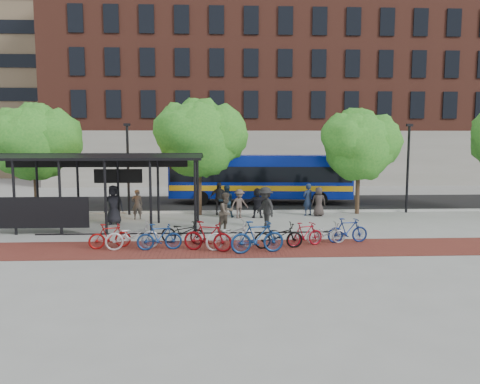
{
  "coord_description": "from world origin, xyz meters",
  "views": [
    {
      "loc": [
        -1.99,
        -22.86,
        4.25
      ],
      "look_at": [
        -0.86,
        0.53,
        1.6
      ],
      "focal_mm": 35.0,
      "sensor_mm": 36.0,
      "label": 1
    }
  ],
  "objects_px": {
    "lamp_post_left": "(128,166)",
    "bike_10": "(326,233)",
    "tree_b": "(201,135)",
    "bike_2": "(132,236)",
    "pedestrian_8": "(226,212)",
    "pedestrian_9": "(265,208)",
    "bike_7": "(257,237)",
    "tree_c": "(360,143)",
    "bike_5": "(208,236)",
    "bike_6": "(231,235)",
    "bike_1": "(110,236)",
    "bike_8": "(279,236)",
    "bike_11": "(348,230)",
    "pedestrian_4": "(219,198)",
    "tree_a": "(36,139)",
    "pedestrian_1": "(137,204)",
    "bike_3": "(159,237)",
    "pedestrian_2": "(226,201)",
    "lamp_post_right": "(408,165)",
    "pedestrian_0": "(113,205)",
    "pedestrian_7": "(308,200)",
    "pedestrian_3": "(239,204)",
    "pedestrian_6": "(319,202)",
    "bus_shelter": "(87,166)",
    "pedestrian_5": "(257,203)",
    "bus": "(260,176)",
    "bike_9": "(305,234)",
    "bike_4": "(183,232)"
  },
  "relations": [
    {
      "from": "lamp_post_left",
      "to": "bike_3",
      "type": "height_order",
      "value": "lamp_post_left"
    },
    {
      "from": "tree_a",
      "to": "bike_7",
      "type": "xyz_separation_m",
      "value": [
        11.4,
        -9.11,
        -3.62
      ]
    },
    {
      "from": "bus_shelter",
      "to": "bike_3",
      "type": "relative_size",
      "value": 6.15
    },
    {
      "from": "bike_1",
      "to": "tree_b",
      "type": "bearing_deg",
      "value": -42.99
    },
    {
      "from": "bike_8",
      "to": "bike_11",
      "type": "relative_size",
      "value": 1.12
    },
    {
      "from": "bike_10",
      "to": "pedestrian_2",
      "type": "height_order",
      "value": "pedestrian_2"
    },
    {
      "from": "pedestrian_4",
      "to": "pedestrian_6",
      "type": "xyz_separation_m",
      "value": [
        5.53,
        -0.86,
        -0.11
      ]
    },
    {
      "from": "pedestrian_8",
      "to": "bike_6",
      "type": "bearing_deg",
      "value": -135.42
    },
    {
      "from": "tree_c",
      "to": "bike_9",
      "type": "distance_m",
      "value": 9.92
    },
    {
      "from": "bike_2",
      "to": "bike_11",
      "type": "xyz_separation_m",
      "value": [
        8.65,
        0.75,
        -0.03
      ]
    },
    {
      "from": "tree_b",
      "to": "bike_8",
      "type": "xyz_separation_m",
      "value": [
        3.29,
        -8.37,
        -3.95
      ]
    },
    {
      "from": "tree_b",
      "to": "pedestrian_2",
      "type": "bearing_deg",
      "value": -34.97
    },
    {
      "from": "bike_11",
      "to": "pedestrian_4",
      "type": "height_order",
      "value": "pedestrian_4"
    },
    {
      "from": "bus",
      "to": "bike_9",
      "type": "bearing_deg",
      "value": -82.05
    },
    {
      "from": "tree_c",
      "to": "bike_1",
      "type": "relative_size",
      "value": 3.63
    },
    {
      "from": "bike_3",
      "to": "pedestrian_0",
      "type": "bearing_deg",
      "value": 20.27
    },
    {
      "from": "bike_2",
      "to": "bike_8",
      "type": "distance_m",
      "value": 5.67
    },
    {
      "from": "lamp_post_right",
      "to": "pedestrian_0",
      "type": "bearing_deg",
      "value": -169.48
    },
    {
      "from": "bus",
      "to": "bike_11",
      "type": "xyz_separation_m",
      "value": [
        2.51,
        -12.07,
        -1.32
      ]
    },
    {
      "from": "bike_5",
      "to": "bike_10",
      "type": "relative_size",
      "value": 1.15
    },
    {
      "from": "tree_b",
      "to": "bike_2",
      "type": "distance_m",
      "value": 9.46
    },
    {
      "from": "bike_2",
      "to": "pedestrian_5",
      "type": "distance_m",
      "value": 8.97
    },
    {
      "from": "pedestrian_1",
      "to": "tree_c",
      "type": "bearing_deg",
      "value": 173.44
    },
    {
      "from": "lamp_post_left",
      "to": "bike_10",
      "type": "xyz_separation_m",
      "value": [
        9.43,
        -7.9,
        -2.31
      ]
    },
    {
      "from": "bike_7",
      "to": "bike_9",
      "type": "height_order",
      "value": "bike_7"
    },
    {
      "from": "lamp_post_right",
      "to": "pedestrian_6",
      "type": "distance_m",
      "value": 5.82
    },
    {
      "from": "pedestrian_8",
      "to": "pedestrian_7",
      "type": "bearing_deg",
      "value": -4.19
    },
    {
      "from": "bike_5",
      "to": "bike_11",
      "type": "distance_m",
      "value": 5.85
    },
    {
      "from": "lamp_post_left",
      "to": "bike_3",
      "type": "relative_size",
      "value": 2.98
    },
    {
      "from": "bike_7",
      "to": "bike_6",
      "type": "bearing_deg",
      "value": 43.8
    },
    {
      "from": "lamp_post_left",
      "to": "bike_2",
      "type": "distance_m",
      "value": 8.96
    },
    {
      "from": "bike_2",
      "to": "bike_6",
      "type": "relative_size",
      "value": 0.97
    },
    {
      "from": "bike_10",
      "to": "lamp_post_left",
      "type": "bearing_deg",
      "value": 41.19
    },
    {
      "from": "pedestrian_4",
      "to": "bike_2",
      "type": "bearing_deg",
      "value": -118.54
    },
    {
      "from": "pedestrian_8",
      "to": "pedestrian_9",
      "type": "relative_size",
      "value": 0.91
    },
    {
      "from": "bike_1",
      "to": "bike_5",
      "type": "relative_size",
      "value": 0.85
    },
    {
      "from": "bike_11",
      "to": "pedestrian_1",
      "type": "height_order",
      "value": "pedestrian_1"
    },
    {
      "from": "pedestrian_1",
      "to": "pedestrian_6",
      "type": "bearing_deg",
      "value": 170.51
    },
    {
      "from": "lamp_post_left",
      "to": "bike_7",
      "type": "height_order",
      "value": "lamp_post_left"
    },
    {
      "from": "pedestrian_4",
      "to": "pedestrian_8",
      "type": "distance_m",
      "value": 4.94
    },
    {
      "from": "tree_a",
      "to": "bike_3",
      "type": "height_order",
      "value": "tree_a"
    },
    {
      "from": "bike_11",
      "to": "pedestrian_4",
      "type": "xyz_separation_m",
      "value": [
        -5.27,
        7.6,
        0.4
      ]
    },
    {
      "from": "lamp_post_left",
      "to": "pedestrian_8",
      "type": "height_order",
      "value": "lamp_post_left"
    },
    {
      "from": "pedestrian_1",
      "to": "bike_6",
      "type": "bearing_deg",
      "value": 111.33
    },
    {
      "from": "tree_c",
      "to": "bike_5",
      "type": "xyz_separation_m",
      "value": [
        -8.46,
        -8.71,
        -3.48
      ]
    },
    {
      "from": "pedestrian_3",
      "to": "pedestrian_5",
      "type": "relative_size",
      "value": 0.97
    },
    {
      "from": "bike_3",
      "to": "pedestrian_6",
      "type": "bearing_deg",
      "value": -53.03
    },
    {
      "from": "bike_5",
      "to": "tree_a",
      "type": "bearing_deg",
      "value": 64.6
    },
    {
      "from": "bike_4",
      "to": "bike_9",
      "type": "relative_size",
      "value": 1.18
    },
    {
      "from": "tree_c",
      "to": "pedestrian_3",
      "type": "xyz_separation_m",
      "value": [
        -6.9,
        -1.26,
        -3.27
      ]
    }
  ]
}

